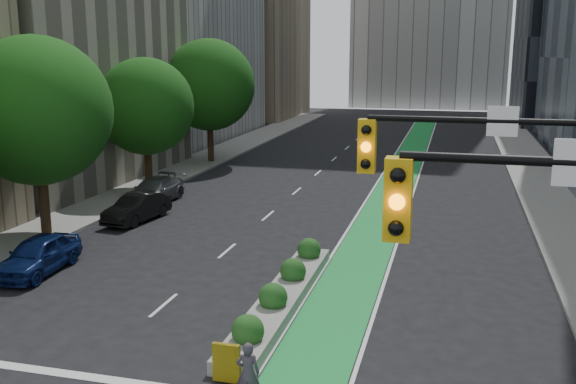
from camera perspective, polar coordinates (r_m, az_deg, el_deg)
The scene contains 12 objects.
sidewalk_left at distance 41.84m, azimuth -11.35°, elevation 1.14°, with size 3.60×90.00×0.15m, color gray.
sidewalk_right at distance 38.10m, azimuth 22.53°, elevation -0.66°, with size 3.60×90.00×0.15m, color gray.
bike_lane_paint at distance 42.75m, azimuth 9.90°, elevation 1.35°, with size 2.20×70.00×0.01m, color green.
building_tan_far at distance 82.34m, azimuth -4.20°, elevation 15.79°, with size 14.00×16.00×26.00m, color tan.
tree_mid at distance 29.59m, azimuth -21.44°, elevation 6.72°, with size 6.40×6.40×8.78m.
tree_midfar at distance 38.16m, azimuth -12.54°, elevation 7.42°, with size 5.60×5.60×7.76m.
tree_far at distance 47.22m, azimuth -7.02°, elevation 9.42°, with size 6.60×6.60×9.00m.
median_planter at distance 21.03m, azimuth -0.54°, elevation -9.03°, with size 1.20×10.26×1.10m.
cyclist at distance 15.46m, azimuth -3.57°, elevation -15.75°, with size 0.56×0.36×1.52m, color #3B3640.
parked_car_left_near at distance 25.54m, azimuth -21.35°, elevation -5.23°, with size 1.65×4.10×1.40m, color #0D1D53.
parked_car_left_mid at distance 31.82m, azimuth -13.28°, elevation -1.38°, with size 1.40×4.02×1.33m, color black.
parked_car_left_far at distance 35.46m, azimuth -11.80°, elevation 0.10°, with size 1.88×4.63×1.34m, color #4F5153.
Camera 1 is at (6.34, -11.86, 8.05)m, focal length 40.00 mm.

